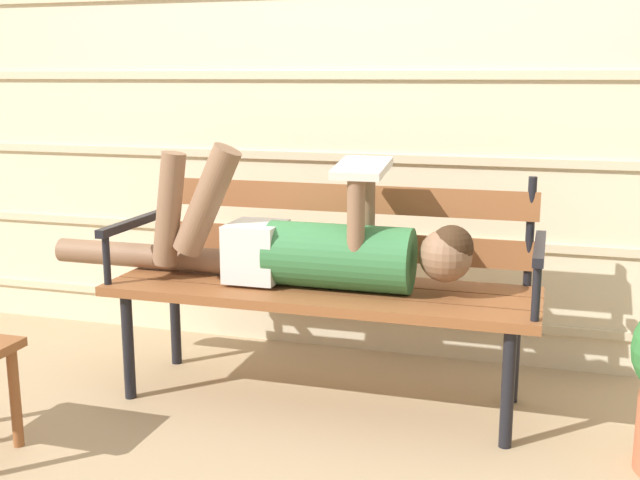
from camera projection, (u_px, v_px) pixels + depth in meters
name	position (u px, v px, depth m)	size (l,w,h in m)	color
ground_plane	(316.00, 404.00, 2.96)	(12.00, 12.00, 0.00)	tan
house_siding	(362.00, 75.00, 3.34)	(4.99, 0.08, 2.46)	beige
park_bench	(325.00, 273.00, 2.98)	(1.62, 0.52, 0.87)	brown
reclining_person	(302.00, 246.00, 2.90)	(1.72, 0.25, 0.54)	#33703D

